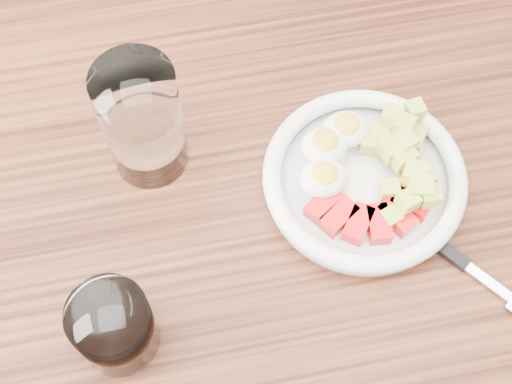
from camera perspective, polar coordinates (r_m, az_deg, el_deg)
ground at (r=1.49m, az=0.46°, el=-13.75°), size 4.00×4.00×0.00m
dining_table at (r=0.85m, az=0.79°, el=-4.31°), size 1.50×0.90×0.77m
bowl at (r=0.76m, az=8.66°, el=1.27°), size 0.22×0.22×0.05m
fork at (r=0.76m, az=15.27°, el=-4.79°), size 0.14×0.17×0.01m
water_glass at (r=0.73m, az=-9.08°, el=5.63°), size 0.08×0.08×0.15m
coffee_glass at (r=0.69m, az=-11.26°, el=-10.56°), size 0.08×0.08×0.09m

